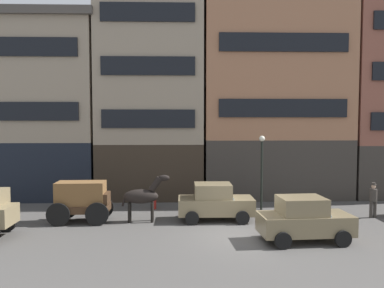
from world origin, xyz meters
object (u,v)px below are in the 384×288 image
object	(u,v)px
sedan_light	(215,202)
pedestrian_officer	(373,199)
cargo_wagon	(82,199)
sedan_dark	(304,219)
fire_hydrant_curbside	(154,201)
draft_horse	(143,196)
streetlamp_curbside	(262,162)

from	to	relation	value
sedan_light	pedestrian_officer	size ratio (longest dim) A/B	2.06
cargo_wagon	sedan_dark	xyz separation A→B (m)	(9.82, -3.21, -0.23)
sedan_dark	pedestrian_officer	xyz separation A→B (m)	(4.76, 3.63, 0.07)
fire_hydrant_curbside	draft_horse	bearing A→B (deg)	-97.57
cargo_wagon	streetlamp_curbside	bearing A→B (deg)	13.88
fire_hydrant_curbside	cargo_wagon	bearing A→B (deg)	-141.31
streetlamp_curbside	fire_hydrant_curbside	size ratio (longest dim) A/B	4.96
sedan_dark	fire_hydrant_curbside	world-z (taller)	sedan_dark
cargo_wagon	pedestrian_officer	bearing A→B (deg)	1.68
sedan_light	pedestrian_officer	bearing A→B (deg)	1.85
cargo_wagon	draft_horse	distance (m)	2.95
cargo_wagon	streetlamp_curbside	size ratio (longest dim) A/B	0.71
cargo_wagon	fire_hydrant_curbside	world-z (taller)	cargo_wagon
sedan_dark	fire_hydrant_curbside	distance (m)	8.77
sedan_light	pedestrian_officer	xyz separation A→B (m)	(8.09, 0.26, 0.07)
draft_horse	sedan_light	size ratio (longest dim) A/B	0.63
pedestrian_officer	sedan_light	bearing A→B (deg)	-178.15
streetlamp_curbside	sedan_dark	bearing A→B (deg)	-84.21
cargo_wagon	sedan_light	distance (m)	6.50
cargo_wagon	pedestrian_officer	size ratio (longest dim) A/B	1.64
draft_horse	sedan_light	xyz separation A→B (m)	(3.55, 0.17, -0.36)
sedan_light	fire_hydrant_curbside	distance (m)	4.07
sedan_dark	sedan_light	bearing A→B (deg)	134.59
draft_horse	streetlamp_curbside	size ratio (longest dim) A/B	0.57
streetlamp_curbside	fire_hydrant_curbside	xyz separation A→B (m)	(-5.96, 0.35, -2.24)
draft_horse	cargo_wagon	bearing A→B (deg)	-179.97
draft_horse	fire_hydrant_curbside	size ratio (longest dim) A/B	2.83
pedestrian_officer	cargo_wagon	bearing A→B (deg)	-178.32
draft_horse	sedan_dark	size ratio (longest dim) A/B	0.62
pedestrian_officer	streetlamp_curbside	xyz separation A→B (m)	(-5.32, 1.86, 1.69)
pedestrian_officer	fire_hydrant_curbside	xyz separation A→B (m)	(-11.29, 2.22, -0.55)
cargo_wagon	streetlamp_curbside	xyz separation A→B (m)	(9.26, 2.29, 1.52)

